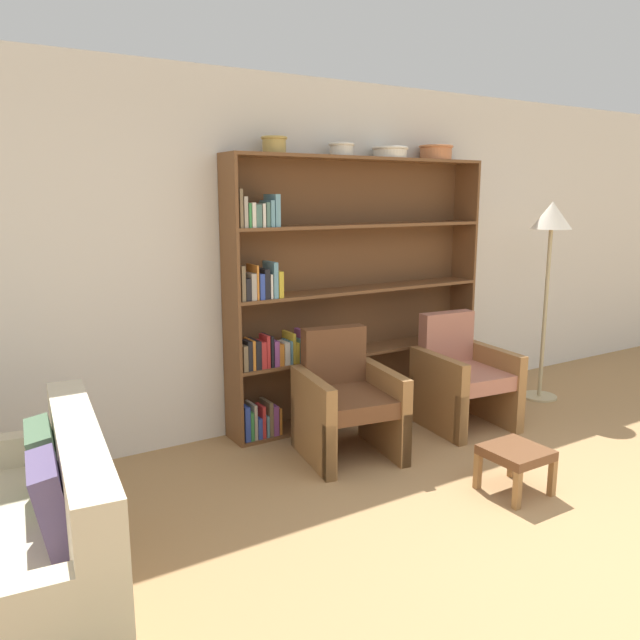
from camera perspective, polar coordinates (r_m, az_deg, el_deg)
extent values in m
cube|color=silver|center=(5.26, 1.82, 6.11)|extent=(12.00, 0.06, 2.75)
cube|color=brown|center=(4.61, -8.13, 1.52)|extent=(0.02, 0.30, 2.15)
cube|color=brown|center=(5.93, 12.89, 3.51)|extent=(0.02, 0.30, 2.15)
cube|color=brown|center=(5.13, 3.86, 14.50)|extent=(2.30, 0.30, 0.03)
cube|color=brown|center=(5.44, 3.56, -8.45)|extent=(2.30, 0.30, 0.03)
cube|color=brown|center=(5.30, 2.79, 2.89)|extent=(2.30, 0.01, 2.15)
cube|color=#334CB2|center=(4.82, -6.95, -9.29)|extent=(0.04, 0.14, 0.27)
cube|color=#388C47|center=(4.85, -6.57, -9.45)|extent=(0.03, 0.16, 0.22)
cube|color=#B2A899|center=(4.86, -6.31, -9.07)|extent=(0.02, 0.18, 0.28)
cube|color=#334CB2|center=(4.91, -5.96, -9.59)|extent=(0.04, 0.20, 0.16)
cube|color=red|center=(4.88, -5.44, -9.14)|extent=(0.03, 0.13, 0.25)
cube|color=#669EB2|center=(4.92, -5.21, -9.45)|extent=(0.02, 0.18, 0.17)
cube|color=#7F6B4C|center=(4.92, -4.92, -8.82)|extent=(0.03, 0.18, 0.27)
cube|color=#994C99|center=(4.94, -4.42, -8.97)|extent=(0.04, 0.16, 0.24)
cube|color=orange|center=(4.95, -4.00, -9.04)|extent=(0.02, 0.15, 0.21)
cube|color=brown|center=(5.28, 3.63, -2.82)|extent=(2.30, 0.30, 0.02)
cube|color=#7F6B4C|center=(4.69, -7.26, -3.35)|extent=(0.04, 0.19, 0.19)
cube|color=black|center=(4.67, -6.67, -3.21)|extent=(0.03, 0.12, 0.22)
cube|color=orange|center=(4.70, -6.45, -3.09)|extent=(0.02, 0.17, 0.22)
cube|color=black|center=(4.73, -6.11, -3.06)|extent=(0.04, 0.20, 0.21)
cube|color=red|center=(4.73, -5.52, -3.10)|extent=(0.04, 0.16, 0.20)
cube|color=red|center=(4.74, -5.08, -2.81)|extent=(0.03, 0.14, 0.25)
cube|color=black|center=(4.77, -4.84, -2.75)|extent=(0.02, 0.18, 0.24)
cube|color=#994C99|center=(4.77, -4.27, -3.01)|extent=(0.04, 0.13, 0.20)
cube|color=orange|center=(4.81, -3.93, -3.07)|extent=(0.04, 0.16, 0.17)
cube|color=white|center=(4.81, -3.34, -2.99)|extent=(0.04, 0.13, 0.18)
cube|color=#669EB2|center=(4.84, -3.02, -2.87)|extent=(0.02, 0.16, 0.18)
cube|color=gold|center=(4.86, -2.85, -2.47)|extent=(0.02, 0.19, 0.24)
cube|color=gold|center=(4.88, -2.51, -2.89)|extent=(0.03, 0.17, 0.16)
cube|color=#669EB2|center=(4.87, -2.03, -2.74)|extent=(0.02, 0.13, 0.19)
cube|color=#994C99|center=(4.89, -1.78, -2.31)|extent=(0.03, 0.15, 0.25)
cube|color=brown|center=(5.18, 3.70, 2.82)|extent=(2.30, 0.30, 0.02)
cube|color=#7F6B4C|center=(4.58, -7.49, 3.42)|extent=(0.03, 0.20, 0.26)
cube|color=black|center=(4.57, -6.83, 2.81)|extent=(0.04, 0.12, 0.16)
cube|color=#B2A899|center=(4.60, -6.44, 3.09)|extent=(0.04, 0.16, 0.20)
cube|color=orange|center=(4.62, -6.16, 3.50)|extent=(0.02, 0.18, 0.26)
cube|color=#334CB2|center=(4.64, -5.75, 3.14)|extent=(0.04, 0.18, 0.19)
cube|color=black|center=(4.65, -5.27, 3.36)|extent=(0.04, 0.17, 0.22)
cube|color=white|center=(4.67, -4.88, 3.16)|extent=(0.02, 0.17, 0.18)
cube|color=#669EB2|center=(4.69, -4.54, 3.72)|extent=(0.04, 0.19, 0.27)
cube|color=gold|center=(4.72, -4.08, 3.34)|extent=(0.04, 0.19, 0.20)
cube|color=brown|center=(5.13, 3.78, 8.63)|extent=(2.30, 0.30, 0.02)
cube|color=#7F6B4C|center=(4.53, -7.63, 10.09)|extent=(0.02, 0.17, 0.27)
cube|color=#B2A899|center=(4.55, -7.26, 9.77)|extent=(0.03, 0.19, 0.22)
cube|color=#388C47|center=(4.55, -6.83, 9.48)|extent=(0.02, 0.17, 0.17)
cube|color=white|center=(4.56, -6.43, 9.52)|extent=(0.03, 0.15, 0.18)
cube|color=#4C756B|center=(4.59, -6.06, 9.46)|extent=(0.04, 0.18, 0.16)
cube|color=white|center=(4.60, -5.59, 9.51)|extent=(0.02, 0.18, 0.17)
cube|color=#4C756B|center=(4.60, -5.10, 9.57)|extent=(0.03, 0.14, 0.18)
cube|color=#669EB2|center=(4.64, -4.85, 9.68)|extent=(0.03, 0.19, 0.19)
cube|color=#669EB2|center=(4.66, -4.41, 9.96)|extent=(0.04, 0.20, 0.24)
cylinder|color=tan|center=(4.72, -4.21, 15.64)|extent=(0.17, 0.17, 0.12)
torus|color=tan|center=(4.73, -4.22, 16.27)|extent=(0.19, 0.19, 0.02)
cylinder|color=silver|center=(5.02, 1.98, 15.28)|extent=(0.18, 0.18, 0.10)
torus|color=silver|center=(5.03, 1.99, 15.75)|extent=(0.21, 0.21, 0.02)
cylinder|color=silver|center=(5.30, 6.42, 14.94)|extent=(0.27, 0.27, 0.08)
torus|color=silver|center=(5.31, 6.43, 15.33)|extent=(0.30, 0.30, 0.02)
cylinder|color=#C67547|center=(5.62, 10.54, 14.78)|extent=(0.27, 0.27, 0.12)
torus|color=#C67547|center=(5.63, 10.56, 15.30)|extent=(0.29, 0.29, 0.02)
cube|color=beige|center=(3.05, -21.04, -12.73)|extent=(0.34, 1.56, 0.41)
cube|color=#5B4C75|center=(2.86, -23.28, -15.06)|extent=(0.21, 0.38, 0.37)
cube|color=#4C6B4C|center=(3.25, -23.69, -11.85)|extent=(0.21, 0.38, 0.37)
cube|color=olive|center=(4.42, 7.77, -10.82)|extent=(0.08, 0.08, 0.39)
cube|color=olive|center=(4.18, 0.84, -12.03)|extent=(0.08, 0.08, 0.39)
cube|color=olive|center=(4.92, 4.19, -8.40)|extent=(0.08, 0.08, 0.39)
cube|color=olive|center=(4.71, -2.11, -9.30)|extent=(0.08, 0.08, 0.39)
cube|color=brown|center=(4.47, 2.69, -7.41)|extent=(0.58, 0.71, 0.12)
cube|color=brown|center=(4.64, 1.26, -3.39)|extent=(0.49, 0.20, 0.45)
cube|color=olive|center=(4.63, 5.86, -8.17)|extent=(0.19, 0.68, 0.63)
cube|color=olive|center=(4.40, -0.67, -9.13)|extent=(0.19, 0.68, 0.63)
cube|color=olive|center=(5.21, 17.70, -7.79)|extent=(0.08, 0.08, 0.39)
cube|color=olive|center=(4.85, 12.74, -8.95)|extent=(0.08, 0.08, 0.39)
cube|color=olive|center=(5.64, 13.44, -6.09)|extent=(0.08, 0.08, 0.39)
cube|color=olive|center=(5.31, 8.63, -7.00)|extent=(0.08, 0.08, 0.39)
cube|color=#B2705B|center=(5.18, 13.22, -5.08)|extent=(0.54, 0.69, 0.12)
cube|color=#B2705B|center=(5.33, 11.46, -1.69)|extent=(0.49, 0.17, 0.45)
cube|color=olive|center=(5.39, 15.50, -5.71)|extent=(0.15, 0.68, 0.63)
cube|color=olive|center=(5.05, 10.68, -6.64)|extent=(0.15, 0.68, 0.63)
cylinder|color=tan|center=(6.22, 19.39, -6.59)|extent=(0.32, 0.32, 0.02)
cylinder|color=tan|center=(6.03, 19.87, 0.49)|extent=(0.04, 0.04, 1.54)
cone|color=silver|center=(5.94, 20.45, 8.96)|extent=(0.35, 0.35, 0.24)
cube|color=olive|center=(4.23, 14.22, -13.23)|extent=(0.04, 0.04, 0.24)
cube|color=olive|center=(4.45, 17.15, -12.13)|extent=(0.04, 0.04, 0.24)
cube|color=olive|center=(4.04, 17.58, -14.65)|extent=(0.04, 0.04, 0.24)
cube|color=olive|center=(4.27, 20.46, -13.38)|extent=(0.04, 0.04, 0.24)
cube|color=brown|center=(4.19, 17.47, -11.48)|extent=(0.36, 0.36, 0.06)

